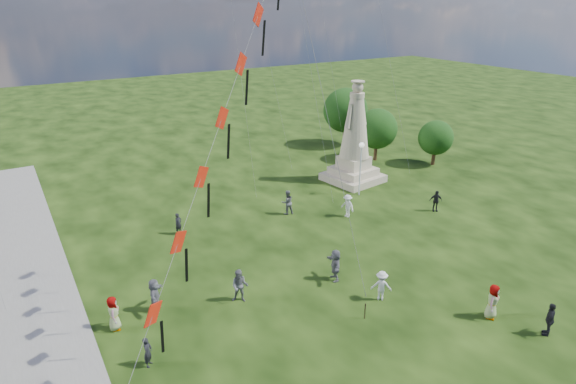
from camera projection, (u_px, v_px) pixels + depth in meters
waterfront at (5, 361)px, 21.54m from camera, size 200.00×200.00×1.51m
statue at (355, 145)px, 41.52m from camera, size 4.87×4.87×8.76m
lamppost at (361, 157)px, 38.48m from camera, size 0.41×0.41×4.47m
tree_row at (369, 120)px, 49.29m from camera, size 7.54×13.90×6.27m
person_0 at (148, 352)px, 20.96m from camera, size 0.60×0.63×1.46m
person_1 at (240, 286)px, 25.38m from camera, size 1.08×0.99×1.89m
person_2 at (381, 286)px, 25.59m from camera, size 1.20×1.14×1.69m
person_3 at (550, 319)px, 22.87m from camera, size 1.14×0.99×1.75m
person_4 at (493, 302)px, 24.09m from camera, size 1.07×0.89×1.87m
person_5 at (155, 295)px, 24.62m from camera, size 1.42×1.87×1.85m
person_6 at (178, 224)px, 32.80m from camera, size 0.66×0.56×1.53m
person_7 at (287, 202)px, 35.80m from camera, size 0.99×0.70×1.88m
person_8 at (348, 206)px, 35.38m from camera, size 0.82×1.23×1.74m
person_9 at (436, 201)px, 36.37m from camera, size 1.08×0.93×1.65m
person_10 at (114, 313)px, 23.24m from camera, size 0.77×1.00×1.80m
person_11 at (335, 265)px, 27.38m from camera, size 1.31×1.92×1.90m
red_kite_train at (221, 128)px, 18.56m from camera, size 12.25×9.35×16.74m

